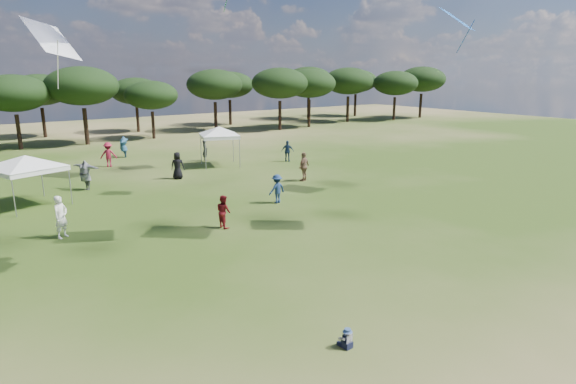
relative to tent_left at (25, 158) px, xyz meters
name	(u,v)px	position (x,y,z in m)	size (l,w,h in m)	color
tree_line	(65,88)	(7.31, 24.96, 2.78)	(108.78, 17.63, 7.77)	black
tent_left	(25,158)	(0.00, 0.00, 0.00)	(6.05, 6.05, 3.07)	gray
tent_right	(219,128)	(13.68, 4.12, 0.24)	(5.24, 5.24, 3.32)	gray
toddler	(347,339)	(4.57, -20.21, -2.40)	(0.37, 0.41, 0.55)	black
festival_crowd	(100,174)	(4.21, 1.99, -1.76)	(29.17, 23.07, 1.93)	#845F48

